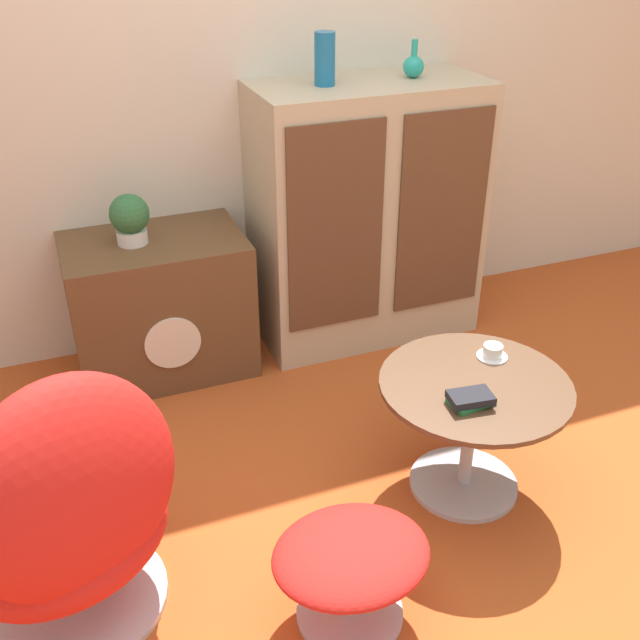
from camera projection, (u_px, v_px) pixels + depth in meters
ground_plane at (387, 540)px, 2.40m from camera, size 12.00×12.00×0.00m
wall_back at (233, 37)px, 3.00m from camera, size 6.40×0.06×2.60m
sideboard at (366, 214)px, 3.30m from camera, size 0.97×0.48×1.14m
tv_console at (160, 305)px, 3.14m from camera, size 0.72×0.49×0.60m
egg_chair at (69, 514)px, 1.97m from camera, size 0.77×0.75×0.83m
ottoman at (351, 562)px, 2.05m from camera, size 0.44×0.38×0.29m
coffee_table at (472, 416)px, 2.47m from camera, size 0.62×0.62×0.44m
vase_leftmost at (325, 59)px, 2.91m from camera, size 0.08×0.08×0.20m
vase_inner_left at (413, 65)px, 3.06m from camera, size 0.09×0.09×0.15m
potted_plant at (130, 218)px, 2.92m from camera, size 0.16×0.16×0.20m
teacup at (492, 353)px, 2.53m from camera, size 0.11×0.11×0.05m
book_stack at (471, 399)px, 2.29m from camera, size 0.15×0.11×0.04m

